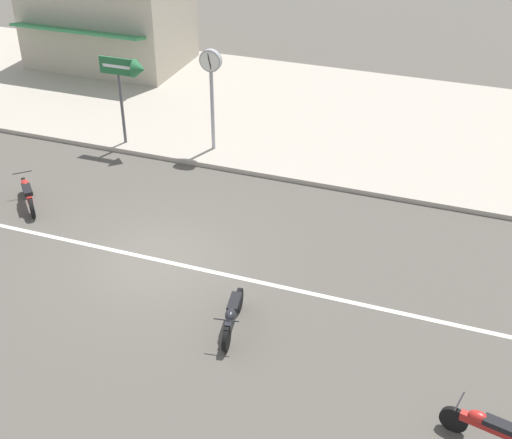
# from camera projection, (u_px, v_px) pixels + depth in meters

# --- Properties ---
(ground_plane) EXTENTS (160.00, 160.00, 0.00)m
(ground_plane) POSITION_uv_depth(u_px,v_px,m) (156.00, 260.00, 18.63)
(ground_plane) COLOR #544F47
(lane_centre_stripe) EXTENTS (50.40, 0.14, 0.01)m
(lane_centre_stripe) POSITION_uv_depth(u_px,v_px,m) (156.00, 259.00, 18.62)
(lane_centre_stripe) COLOR silver
(lane_centre_stripe) RESTS_ON ground
(kerb_strip) EXTENTS (68.00, 10.00, 0.15)m
(kerb_strip) POSITION_uv_depth(u_px,v_px,m) (279.00, 111.00, 26.69)
(kerb_strip) COLOR #ADA393
(kerb_strip) RESTS_ON ground
(motorcycle_0) EXTENTS (1.41, 1.47, 0.80)m
(motorcycle_0) POSITION_uv_depth(u_px,v_px,m) (27.00, 193.00, 20.75)
(motorcycle_0) COLOR black
(motorcycle_0) RESTS_ON ground
(motorcycle_1) EXTENTS (1.86, 0.66, 0.80)m
(motorcycle_1) POSITION_uv_depth(u_px,v_px,m) (488.00, 428.00, 13.28)
(motorcycle_1) COLOR black
(motorcycle_1) RESTS_ON ground
(motorcycle_2) EXTENTS (0.60, 1.94, 0.80)m
(motorcycle_2) POSITION_uv_depth(u_px,v_px,m) (233.00, 314.00, 16.09)
(motorcycle_2) COLOR black
(motorcycle_2) RESTS_ON ground
(street_clock) EXTENTS (0.71, 0.22, 3.40)m
(street_clock) POSITION_uv_depth(u_px,v_px,m) (211.00, 75.00, 22.47)
(street_clock) COLOR #9E9EA3
(street_clock) RESTS_ON kerb_strip
(arrow_signboard) EXTENTS (1.62, 0.62, 3.01)m
(arrow_signboard) POSITION_uv_depth(u_px,v_px,m) (133.00, 73.00, 22.72)
(arrow_signboard) COLOR #4C4C51
(arrow_signboard) RESTS_ON kerb_strip
(shopfront_corner_warung) EXTENTS (6.48, 4.96, 4.26)m
(shopfront_corner_warung) POSITION_uv_depth(u_px,v_px,m) (108.00, 13.00, 29.87)
(shopfront_corner_warung) COLOR #B2A893
(shopfront_corner_warung) RESTS_ON kerb_strip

